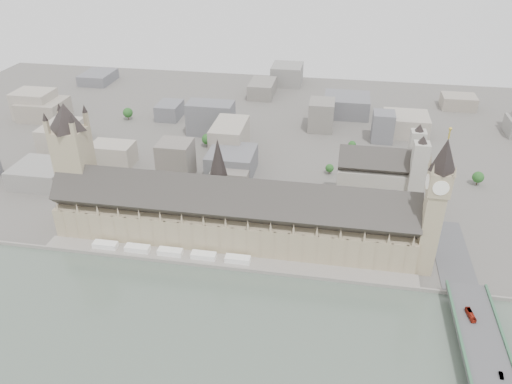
% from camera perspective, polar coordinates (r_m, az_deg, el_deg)
% --- Properties ---
extents(ground, '(900.00, 900.00, 0.00)m').
position_cam_1_polar(ground, '(366.48, -3.41, -7.35)').
color(ground, '#595651').
rests_on(ground, ground).
extents(embankment_wall, '(600.00, 1.50, 3.00)m').
position_cam_1_polar(embankment_wall, '(354.07, -3.97, -8.59)').
color(embankment_wall, gray).
rests_on(embankment_wall, ground).
extents(river_terrace, '(270.00, 15.00, 2.00)m').
position_cam_1_polar(river_terrace, '(360.10, -3.68, -7.93)').
color(river_terrace, gray).
rests_on(river_terrace, ground).
extents(terrace_tents, '(118.00, 7.00, 4.00)m').
position_cam_1_polar(terrace_tents, '(368.76, -9.78, -6.75)').
color(terrace_tents, white).
rests_on(terrace_tents, river_terrace).
extents(palace_of_westminster, '(265.00, 40.73, 55.44)m').
position_cam_1_polar(palace_of_westminster, '(369.26, -2.83, -2.72)').
color(palace_of_westminster, gray).
rests_on(palace_of_westminster, ground).
extents(elizabeth_tower, '(17.00, 17.00, 107.50)m').
position_cam_1_polar(elizabeth_tower, '(340.37, 19.87, -0.74)').
color(elizabeth_tower, gray).
rests_on(elizabeth_tower, ground).
extents(victoria_tower, '(30.00, 30.00, 100.00)m').
position_cam_1_polar(victoria_tower, '(401.00, -20.06, 3.47)').
color(victoria_tower, gray).
rests_on(victoria_tower, ground).
extents(central_tower, '(13.00, 13.00, 48.00)m').
position_cam_1_polar(central_tower, '(359.22, -4.31, 2.71)').
color(central_tower, '#9E876D').
rests_on(central_tower, ground).
extents(westminster_bridge, '(25.00, 325.00, 10.25)m').
position_cam_1_polar(westminster_bridge, '(305.11, 25.18, -18.96)').
color(westminster_bridge, '#474749').
rests_on(westminster_bridge, ground).
extents(westminster_abbey, '(68.00, 36.00, 64.00)m').
position_cam_1_polar(westminster_abbey, '(427.93, 14.08, 1.58)').
color(westminster_abbey, '#A29C92').
rests_on(westminster_abbey, ground).
extents(city_skyline_inland, '(720.00, 360.00, 38.00)m').
position_cam_1_polar(city_skyline_inland, '(570.29, 2.12, 9.02)').
color(city_skyline_inland, gray).
rests_on(city_skyline_inland, ground).
extents(park_trees, '(110.00, 30.00, 15.00)m').
position_cam_1_polar(park_trees, '(412.57, -2.93, -1.41)').
color(park_trees, '#1F4D1B').
rests_on(park_trees, ground).
extents(red_bus_north, '(4.67, 11.92, 3.24)m').
position_cam_1_polar(red_bus_north, '(328.38, 23.32, -12.75)').
color(red_bus_north, maroon).
rests_on(red_bus_north, westminster_bridge).
extents(car_silver, '(1.77, 4.86, 1.59)m').
position_cam_1_polar(car_silver, '(301.81, 26.24, -18.27)').
color(car_silver, gray).
rests_on(car_silver, westminster_bridge).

